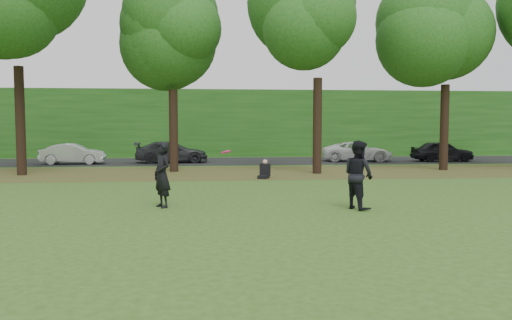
{
  "coord_description": "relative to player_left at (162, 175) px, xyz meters",
  "views": [
    {
      "loc": [
        -1.27,
        -11.47,
        2.35
      ],
      "look_at": [
        0.17,
        3.46,
        1.3
      ],
      "focal_mm": 35.0,
      "sensor_mm": 36.0,
      "label": 1
    }
  ],
  "objects": [
    {
      "name": "player_left",
      "position": [
        0.0,
        0.0,
        0.0
      ],
      "size": [
        0.74,
        0.81,
        1.86
      ],
      "primitive_type": "imported",
      "rotation": [
        0.0,
        0.0,
        -0.99
      ],
      "color": "black",
      "rests_on": "ground"
    },
    {
      "name": "street",
      "position": [
        2.58,
        18.15,
        -0.92
      ],
      "size": [
        70.0,
        7.0,
        0.02
      ],
      "primitive_type": "cube",
      "color": "black",
      "rests_on": "ground"
    },
    {
      "name": "leaf_litter",
      "position": [
        2.58,
        10.15,
        -0.93
      ],
      "size": [
        60.0,
        7.0,
        0.01
      ],
      "primitive_type": "cube",
      "color": "#4E381B",
      "rests_on": "ground"
    },
    {
      "name": "parked_cars",
      "position": [
        0.3,
        17.03,
        -0.24
      ],
      "size": [
        36.01,
        2.92,
        1.52
      ],
      "color": "black",
      "rests_on": "street"
    },
    {
      "name": "far_hedge",
      "position": [
        2.58,
        24.15,
        1.57
      ],
      "size": [
        70.0,
        3.0,
        5.0
      ],
      "primitive_type": "cube",
      "color": "#1D4B15",
      "rests_on": "ground"
    },
    {
      "name": "ground",
      "position": [
        2.58,
        -2.85,
        -0.93
      ],
      "size": [
        120.0,
        120.0,
        0.0
      ],
      "primitive_type": "plane",
      "color": "#2F4816",
      "rests_on": "ground"
    },
    {
      "name": "tree_line",
      "position": [
        2.24,
        10.09,
        6.91
      ],
      "size": [
        55.3,
        7.9,
        12.31
      ],
      "color": "black",
      "rests_on": "ground"
    },
    {
      "name": "seated_person",
      "position": [
        3.79,
        7.52,
        -0.62
      ],
      "size": [
        0.65,
        0.83,
        0.83
      ],
      "rotation": [
        0.0,
        0.0,
        -0.37
      ],
      "color": "black",
      "rests_on": "ground"
    },
    {
      "name": "player_right",
      "position": [
        5.49,
        -0.78,
        0.03
      ],
      "size": [
        1.04,
        1.15,
        1.92
      ],
      "primitive_type": "imported",
      "rotation": [
        0.0,
        0.0,
        1.98
      ],
      "color": "black",
      "rests_on": "ground"
    },
    {
      "name": "frisbee",
      "position": [
        1.79,
        -0.7,
        0.69
      ],
      "size": [
        0.36,
        0.35,
        0.13
      ],
      "color": "#FD1582",
      "rests_on": "ground"
    }
  ]
}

